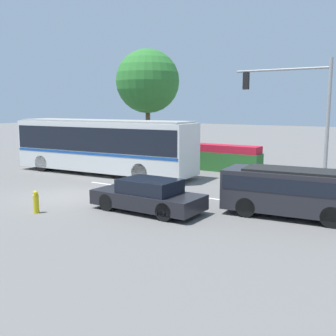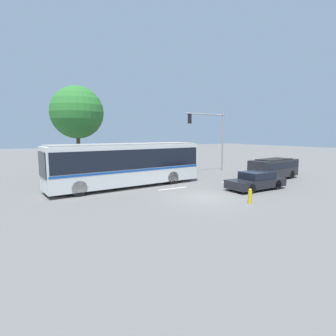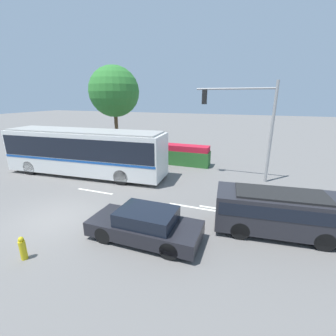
# 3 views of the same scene
# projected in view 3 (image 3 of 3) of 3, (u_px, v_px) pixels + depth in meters

# --- Properties ---
(ground_plane) EXTENTS (140.00, 140.00, 0.00)m
(ground_plane) POSITION_uv_depth(u_px,v_px,m) (57.00, 218.00, 10.67)
(ground_plane) COLOR slate
(city_bus) EXTENTS (11.64, 3.28, 3.20)m
(city_bus) POSITION_uv_depth(u_px,v_px,m) (84.00, 150.00, 16.05)
(city_bus) COLOR silver
(city_bus) RESTS_ON ground
(sedan_foreground) EXTENTS (4.36, 1.80, 1.26)m
(sedan_foreground) POSITION_uv_depth(u_px,v_px,m) (145.00, 225.00, 8.92)
(sedan_foreground) COLOR black
(sedan_foreground) RESTS_ON ground
(suv_left_lane) EXTENTS (5.03, 2.40, 1.76)m
(suv_left_lane) POSITION_uv_depth(u_px,v_px,m) (278.00, 210.00, 9.22)
(suv_left_lane) COLOR #232328
(suv_left_lane) RESTS_ON ground
(traffic_light_pole) EXTENTS (4.90, 0.24, 6.30)m
(traffic_light_pole) POSITION_uv_depth(u_px,v_px,m) (251.00, 118.00, 14.42)
(traffic_light_pole) COLOR gray
(traffic_light_pole) RESTS_ON ground
(flowering_hedge) EXTENTS (6.44, 1.16, 1.63)m
(flowering_hedge) POSITION_uv_depth(u_px,v_px,m) (171.00, 154.00, 19.18)
(flowering_hedge) COLOR #286028
(flowering_hedge) RESTS_ON ground
(street_tree_left) EXTENTS (4.72, 4.72, 8.19)m
(street_tree_left) POSITION_uv_depth(u_px,v_px,m) (114.00, 92.00, 21.80)
(street_tree_left) COLOR brown
(street_tree_left) RESTS_ON ground
(fire_hydrant) EXTENTS (0.22, 0.22, 0.86)m
(fire_hydrant) POSITION_uv_depth(u_px,v_px,m) (23.00, 248.00, 7.84)
(fire_hydrant) COLOR gold
(fire_hydrant) RESTS_ON ground
(lane_stripe_near) EXTENTS (2.40, 0.16, 0.01)m
(lane_stripe_near) POSITION_uv_depth(u_px,v_px,m) (192.00, 207.00, 11.66)
(lane_stripe_near) COLOR silver
(lane_stripe_near) RESTS_ON ground
(lane_stripe_mid) EXTENTS (2.40, 0.16, 0.01)m
(lane_stripe_mid) POSITION_uv_depth(u_px,v_px,m) (223.00, 210.00, 11.41)
(lane_stripe_mid) COLOR silver
(lane_stripe_mid) RESTS_ON ground
(lane_stripe_far) EXTENTS (2.40, 0.16, 0.01)m
(lane_stripe_far) POSITION_uv_depth(u_px,v_px,m) (95.00, 191.00, 13.61)
(lane_stripe_far) COLOR silver
(lane_stripe_far) RESTS_ON ground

